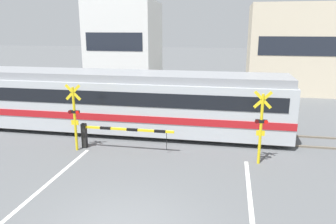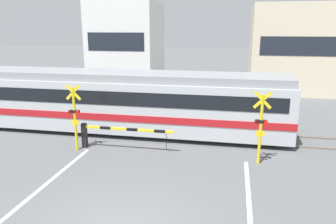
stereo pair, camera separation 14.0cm
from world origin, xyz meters
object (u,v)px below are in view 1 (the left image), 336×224
crossing_barrier_near (108,133)px  pedestrian (168,96)px  crossing_barrier_far (228,108)px  crossing_signal_right (261,124)px  crossing_signal_left (75,115)px  commuter_train (91,99)px

crossing_barrier_near → pedestrian: size_ratio=2.56×
crossing_barrier_near → crossing_barrier_far: 7.41m
pedestrian → crossing_signal_right: bearing=-56.7°
crossing_signal_left → crossing_barrier_near: bearing=15.8°
crossing_signal_right → pedestrian: crossing_signal_right is taller
crossing_barrier_near → crossing_signal_right: size_ratio=1.42×
crossing_signal_right → pedestrian: size_ratio=1.80×
crossing_barrier_near → crossing_signal_left: crossing_signal_left is taller
crossing_barrier_far → crossing_signal_left: 8.61m
crossing_barrier_near → pedestrian: (1.28, 7.26, 0.16)m
pedestrian → crossing_signal_left: bearing=-108.6°
commuter_train → crossing_barrier_far: bearing=23.2°
commuter_train → crossing_signal_left: commuter_train is taller
commuter_train → crossing_barrier_far: 7.49m
crossing_signal_left → pedestrian: bearing=71.4°
crossing_signal_right → pedestrian: (-5.00, 7.62, -0.67)m
pedestrian → commuter_train: bearing=-123.5°
crossing_barrier_near → crossing_signal_left: (-1.28, -0.36, 0.82)m
commuter_train → crossing_signal_right: size_ratio=6.80×
crossing_barrier_near → commuter_train: bearing=126.0°
crossing_signal_left → pedestrian: size_ratio=1.80×
crossing_barrier_far → crossing_signal_left: bearing=-137.1°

